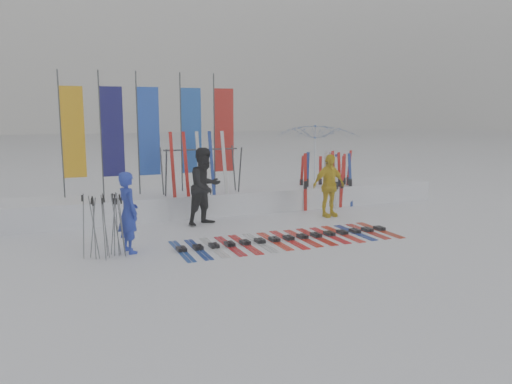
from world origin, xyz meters
name	(u,v)px	position (x,y,z in m)	size (l,w,h in m)	color
ground	(278,255)	(0.00, 0.00, 0.00)	(120.00, 120.00, 0.00)	white
snow_bank	(208,202)	(0.00, 4.60, 0.30)	(14.00, 1.60, 0.60)	white
person_blue	(128,212)	(-2.63, 1.33, 0.81)	(0.59, 0.39, 1.61)	#1D32AE
person_black	(205,186)	(-0.51, 3.16, 0.95)	(0.92, 0.72, 1.90)	black
person_yellow	(329,186)	(2.79, 2.82, 0.83)	(0.98, 0.41, 1.67)	yellow
tent_canopy	(317,159)	(4.17, 5.97, 1.23)	(2.68, 2.73, 2.46)	white
ski_row	(288,238)	(0.71, 0.99, 0.04)	(4.93, 1.70, 0.07)	#153E94
pole_cluster	(106,226)	(-3.07, 1.15, 0.60)	(0.78, 0.45, 1.25)	#595B60
feather_flags	(151,132)	(-1.48, 4.85, 2.24)	(4.56, 0.22, 3.20)	#383A3F
ski_rack	(201,164)	(-0.30, 4.20, 1.38)	(2.04, 0.80, 1.23)	#383A3F
upright_skis	(329,180)	(3.56, 4.12, 0.78)	(1.67, 0.95, 1.65)	red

